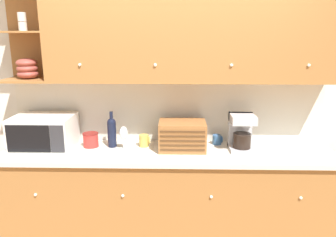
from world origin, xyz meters
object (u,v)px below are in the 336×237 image
Objects in this scene: microwave at (44,132)px; wine_bottle at (112,131)px; coffee_maker at (241,132)px; storage_canister at (91,140)px; mug at (144,141)px; mug_blue_second at (217,140)px; wine_glass at (124,134)px; bread_box at (182,136)px.

wine_bottle is (0.60, 0.05, 0.00)m from microwave.
storage_canister is at bearing 178.49° from coffee_maker.
mug reaches higher than mug_blue_second.
mug is at bearing 2.74° from wine_bottle.
coffee_maker is at bearing -2.15° from wine_bottle.
wine_glass is at bearing -28.99° from wine_bottle.
storage_canister is at bearing 169.59° from wine_glass.
mug is (0.49, 0.02, -0.01)m from storage_canister.
wine_glass is 0.65× the size of coffee_maker.
storage_canister is 0.33m from wine_glass.
storage_canister is at bearing 176.98° from bread_box.
microwave is 1.58m from mug_blue_second.
microwave is 1.63× the size of coffee_maker.
wine_glass is 0.87m from mug_blue_second.
storage_canister is 1.31× the size of mug.
wine_glass is at bearing -178.82° from coffee_maker.
microwave reaches higher than storage_canister.
microwave is 4.79× the size of mug.
bread_box is at bearing -179.12° from coffee_maker.
microwave is 0.60m from wine_bottle.
microwave reaches higher than mug.
wine_bottle is 1.16m from coffee_maker.
mug is at bearing 2.56° from storage_canister.
wine_bottle is 0.31m from mug.
mug_blue_second is at bearing 10.46° from wine_glass.
wine_glass is 0.51× the size of bread_box.
wine_bottle reaches higher than mug.
mug_blue_second is at bearing 145.00° from coffee_maker.
bread_box is (0.52, 0.01, -0.02)m from wine_glass.
mug_blue_second is (0.85, 0.16, -0.10)m from wine_glass.
microwave is at bearing -174.91° from mug_blue_second.
mug_blue_second is at bearing 4.89° from storage_canister.
bread_box is 4.44× the size of mug_blue_second.
storage_canister is at bearing -175.11° from mug_blue_second.
coffee_maker is at bearing 0.15° from microwave.
microwave is at bearing 179.84° from bread_box.
microwave is at bearing 178.65° from wine_glass.
bread_box is at bearing 1.49° from wine_glass.
coffee_maker is (1.04, 0.02, 0.02)m from wine_glass.
storage_canister is at bearing -177.71° from wine_bottle.
wine_bottle reaches higher than coffee_maker.
bread_box is at bearing -10.75° from mug.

